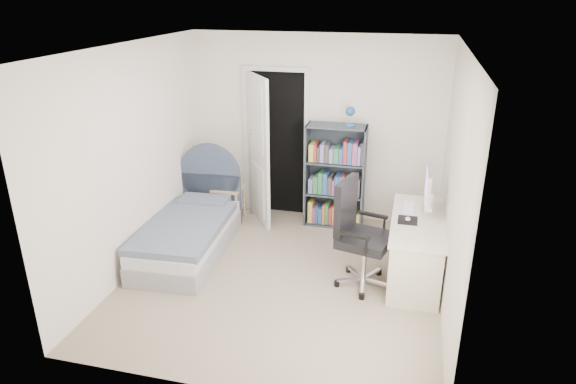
% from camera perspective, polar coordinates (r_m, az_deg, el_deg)
% --- Properties ---
extents(room_shell, '(3.50, 3.70, 2.60)m').
position_cam_1_polar(room_shell, '(5.29, -0.63, 2.21)').
color(room_shell, gray).
rests_on(room_shell, ground).
extents(door, '(0.92, 0.69, 2.06)m').
position_cam_1_polar(door, '(6.96, -2.65, 5.16)').
color(door, black).
rests_on(door, ground).
extents(bed, '(0.96, 1.88, 1.13)m').
position_cam_1_polar(bed, '(6.39, -10.84, -4.30)').
color(bed, gray).
rests_on(bed, ground).
extents(nightstand, '(0.39, 0.39, 0.58)m').
position_cam_1_polar(nightstand, '(7.10, -6.70, -0.25)').
color(nightstand, tan).
rests_on(nightstand, ground).
extents(floor_lamp, '(0.18, 0.18, 1.23)m').
position_cam_1_polar(floor_lamp, '(7.22, -4.06, 1.32)').
color(floor_lamp, silver).
rests_on(floor_lamp, ground).
extents(bookcase, '(0.78, 0.33, 1.65)m').
position_cam_1_polar(bookcase, '(6.85, 5.37, 1.32)').
color(bookcase, '#39444E').
rests_on(bookcase, ground).
extents(desk, '(0.57, 1.42, 1.16)m').
position_cam_1_polar(desk, '(5.86, 14.04, -5.73)').
color(desk, beige).
rests_on(desk, ground).
extents(office_chair, '(0.64, 0.67, 1.18)m').
position_cam_1_polar(office_chair, '(5.48, 7.71, -4.07)').
color(office_chair, silver).
rests_on(office_chair, ground).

